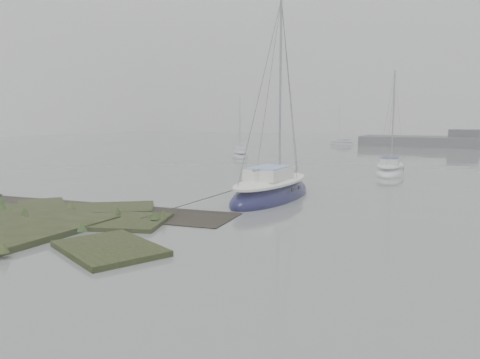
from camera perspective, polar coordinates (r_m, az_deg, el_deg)
name	(u,v)px	position (r m, az deg, el deg)	size (l,w,h in m)	color
ground	(337,164)	(42.92, 11.77, 1.87)	(160.00, 160.00, 0.00)	slate
sailboat_main	(271,192)	(23.93, 3.85, -1.59)	(2.84, 7.79, 10.86)	#12123A
sailboat_white	(390,171)	(36.06, 17.81, 1.01)	(2.21, 5.89, 8.18)	white
sailboat_far_a	(240,155)	(49.28, 0.03, 2.99)	(3.75, 5.01, 6.84)	silver
sailboat_far_c	(342,144)	(72.85, 12.30, 4.28)	(4.80, 3.48, 6.52)	#9EA4A7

